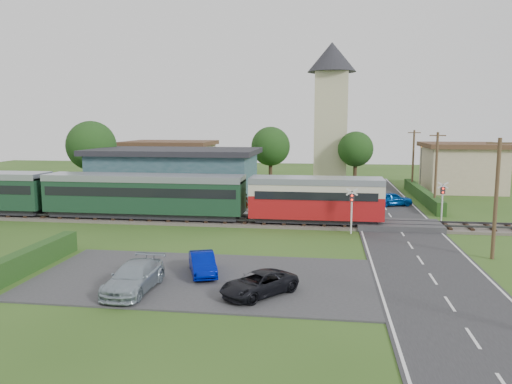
# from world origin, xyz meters

# --- Properties ---
(ground) EXTENTS (120.00, 120.00, 0.00)m
(ground) POSITION_xyz_m (0.00, 0.00, 0.00)
(ground) COLOR #2D4C19
(railway_track) EXTENTS (76.00, 3.20, 0.49)m
(railway_track) POSITION_xyz_m (0.00, 2.00, 0.11)
(railway_track) COLOR #4C443D
(railway_track) RESTS_ON ground
(road) EXTENTS (6.00, 70.00, 0.05)m
(road) POSITION_xyz_m (10.00, 0.00, 0.03)
(road) COLOR #28282B
(road) RESTS_ON ground
(car_park) EXTENTS (17.00, 9.00, 0.08)m
(car_park) POSITION_xyz_m (-1.50, -12.00, 0.04)
(car_park) COLOR #333335
(car_park) RESTS_ON ground
(crossing_deck) EXTENTS (6.20, 3.40, 0.45)m
(crossing_deck) POSITION_xyz_m (10.00, 2.00, 0.23)
(crossing_deck) COLOR #333335
(crossing_deck) RESTS_ON ground
(platform) EXTENTS (30.00, 3.00, 0.45)m
(platform) POSITION_xyz_m (-10.00, 5.20, 0.23)
(platform) COLOR gray
(platform) RESTS_ON ground
(equipment_hut) EXTENTS (2.30, 2.30, 2.55)m
(equipment_hut) POSITION_xyz_m (-18.00, 5.20, 1.75)
(equipment_hut) COLOR #BDB78E
(equipment_hut) RESTS_ON platform
(station_building) EXTENTS (16.00, 9.00, 5.30)m
(station_building) POSITION_xyz_m (-10.00, 10.99, 2.69)
(station_building) COLOR #254B51
(station_building) RESTS_ON ground
(train) EXTENTS (43.20, 2.90, 3.40)m
(train) POSITION_xyz_m (-12.95, 2.00, 2.18)
(train) COLOR #232328
(train) RESTS_ON ground
(church_tower) EXTENTS (6.00, 6.00, 17.60)m
(church_tower) POSITION_xyz_m (5.00, 28.00, 10.23)
(church_tower) COLOR #BDB78E
(church_tower) RESTS_ON ground
(house_west) EXTENTS (10.80, 8.80, 5.50)m
(house_west) POSITION_xyz_m (-15.00, 25.00, 2.79)
(house_west) COLOR tan
(house_west) RESTS_ON ground
(house_east) EXTENTS (8.80, 8.80, 5.50)m
(house_east) POSITION_xyz_m (20.00, 24.00, 2.80)
(house_east) COLOR tan
(house_east) RESTS_ON ground
(hedge_carpark) EXTENTS (0.80, 9.00, 1.20)m
(hedge_carpark) POSITION_xyz_m (-11.00, -12.00, 0.60)
(hedge_carpark) COLOR #193814
(hedge_carpark) RESTS_ON ground
(hedge_roadside) EXTENTS (0.80, 18.00, 1.20)m
(hedge_roadside) POSITION_xyz_m (14.20, 16.00, 0.60)
(hedge_roadside) COLOR #193814
(hedge_roadside) RESTS_ON ground
(hedge_station) EXTENTS (22.00, 0.80, 1.30)m
(hedge_station) POSITION_xyz_m (-10.00, 15.50, 0.65)
(hedge_station) COLOR #193814
(hedge_station) RESTS_ON ground
(tree_a) EXTENTS (5.20, 5.20, 8.00)m
(tree_a) POSITION_xyz_m (-20.00, 14.00, 5.38)
(tree_a) COLOR #332316
(tree_a) RESTS_ON ground
(tree_b) EXTENTS (4.60, 4.60, 7.34)m
(tree_b) POSITION_xyz_m (-2.00, 23.00, 5.02)
(tree_b) COLOR #332316
(tree_b) RESTS_ON ground
(tree_c) EXTENTS (4.20, 4.20, 6.78)m
(tree_c) POSITION_xyz_m (8.00, 25.00, 4.65)
(tree_c) COLOR #332316
(tree_c) RESTS_ON ground
(utility_pole_b) EXTENTS (1.40, 0.22, 7.00)m
(utility_pole_b) POSITION_xyz_m (14.20, -6.00, 3.63)
(utility_pole_b) COLOR #473321
(utility_pole_b) RESTS_ON ground
(utility_pole_c) EXTENTS (1.40, 0.22, 7.00)m
(utility_pole_c) POSITION_xyz_m (14.20, 10.00, 3.63)
(utility_pole_c) COLOR #473321
(utility_pole_c) RESTS_ON ground
(utility_pole_d) EXTENTS (1.40, 0.22, 7.00)m
(utility_pole_d) POSITION_xyz_m (14.20, 22.00, 3.63)
(utility_pole_d) COLOR #473321
(utility_pole_d) RESTS_ON ground
(crossing_signal_near) EXTENTS (0.84, 0.28, 3.28)m
(crossing_signal_near) POSITION_xyz_m (6.40, -0.41, 2.14)
(crossing_signal_near) COLOR silver
(crossing_signal_near) RESTS_ON ground
(crossing_signal_far) EXTENTS (0.84, 0.28, 3.28)m
(crossing_signal_far) POSITION_xyz_m (13.60, 4.39, 2.14)
(crossing_signal_far) COLOR silver
(crossing_signal_far) RESTS_ON ground
(streetlamp_west) EXTENTS (0.30, 0.30, 5.15)m
(streetlamp_west) POSITION_xyz_m (-22.00, 20.00, 3.04)
(streetlamp_west) COLOR #3F3F47
(streetlamp_west) RESTS_ON ground
(streetlamp_east) EXTENTS (0.30, 0.30, 5.15)m
(streetlamp_east) POSITION_xyz_m (16.00, 27.00, 3.04)
(streetlamp_east) COLOR #3F3F47
(streetlamp_east) RESTS_ON ground
(car_on_road) EXTENTS (4.14, 2.85, 1.31)m
(car_on_road) POSITION_xyz_m (10.74, 11.93, 0.70)
(car_on_road) COLOR #033B93
(car_on_road) RESTS_ON road
(car_park_blue) EXTENTS (2.29, 3.61, 1.12)m
(car_park_blue) POSITION_xyz_m (-1.66, -11.42, 0.64)
(car_park_blue) COLOR #000C83
(car_park_blue) RESTS_ON car_park
(car_park_silver) EXTENTS (1.94, 4.51, 1.30)m
(car_park_silver) POSITION_xyz_m (-4.18, -14.37, 0.73)
(car_park_silver) COLOR #8D9BA6
(car_park_silver) RESTS_ON car_park
(car_park_dark) EXTENTS (3.79, 4.03, 1.05)m
(car_park_dark) POSITION_xyz_m (1.64, -14.13, 0.61)
(car_park_dark) COLOR black
(car_park_dark) RESTS_ON car_park
(pedestrian_near) EXTENTS (0.61, 0.46, 1.52)m
(pedestrian_near) POSITION_xyz_m (-2.08, 4.95, 1.21)
(pedestrian_near) COLOR gray
(pedestrian_near) RESTS_ON platform
(pedestrian_far) EXTENTS (0.83, 0.91, 1.53)m
(pedestrian_far) POSITION_xyz_m (-14.92, 5.01, 1.22)
(pedestrian_far) COLOR gray
(pedestrian_far) RESTS_ON platform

